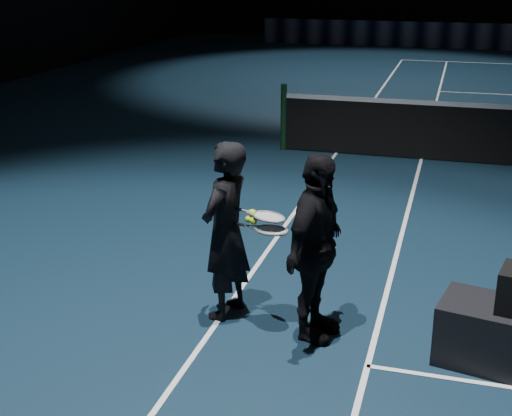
{
  "coord_description": "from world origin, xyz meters",
  "views": [
    {
      "loc": [
        -3.6,
        -11.35,
        3.05
      ],
      "look_at": [
        -5.16,
        -5.94,
        1.07
      ],
      "focal_mm": 50.0,
      "sensor_mm": 36.0,
      "label": 1
    }
  ],
  "objects_px": {
    "racket_lower": "(272,230)",
    "player_b": "(315,248)",
    "player_a": "(226,231)",
    "tennis_balls": "(252,218)",
    "racket_upper": "(269,217)"
  },
  "relations": [
    {
      "from": "racket_lower",
      "to": "player_b",
      "type": "bearing_deg",
      "value": 0.0
    },
    {
      "from": "player_a",
      "to": "player_b",
      "type": "distance_m",
      "value": 0.85
    },
    {
      "from": "player_b",
      "to": "tennis_balls",
      "type": "relative_size",
      "value": 13.39
    },
    {
      "from": "player_a",
      "to": "player_b",
      "type": "relative_size",
      "value": 1.0
    },
    {
      "from": "racket_lower",
      "to": "racket_upper",
      "type": "height_order",
      "value": "racket_upper"
    },
    {
      "from": "player_a",
      "to": "player_b",
      "type": "xyz_separation_m",
      "value": [
        0.83,
        -0.17,
        0.0
      ]
    },
    {
      "from": "player_b",
      "to": "tennis_balls",
      "type": "height_order",
      "value": "player_b"
    },
    {
      "from": "player_a",
      "to": "racket_upper",
      "type": "height_order",
      "value": "player_a"
    },
    {
      "from": "racket_lower",
      "to": "racket_upper",
      "type": "distance_m",
      "value": 0.12
    },
    {
      "from": "player_a",
      "to": "player_b",
      "type": "height_order",
      "value": "same"
    },
    {
      "from": "tennis_balls",
      "to": "racket_upper",
      "type": "bearing_deg",
      "value": 2.07
    },
    {
      "from": "racket_lower",
      "to": "player_a",
      "type": "bearing_deg",
      "value": 180.0
    },
    {
      "from": "racket_upper",
      "to": "tennis_balls",
      "type": "height_order",
      "value": "racket_upper"
    },
    {
      "from": "racket_lower",
      "to": "tennis_balls",
      "type": "height_order",
      "value": "tennis_balls"
    },
    {
      "from": "tennis_balls",
      "to": "racket_lower",
      "type": "bearing_deg",
      "value": -12.97
    }
  ]
}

